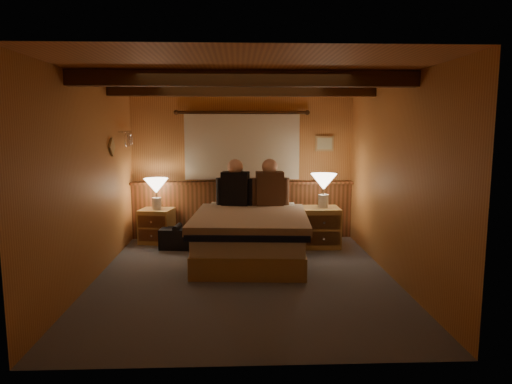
{
  "coord_description": "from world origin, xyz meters",
  "views": [
    {
      "loc": [
        -0.07,
        -5.38,
        1.82
      ],
      "look_at": [
        0.16,
        0.4,
        0.99
      ],
      "focal_mm": 32.0,
      "sensor_mm": 36.0,
      "label": 1
    }
  ],
  "objects": [
    {
      "name": "wainscot",
      "position": [
        0.0,
        2.04,
        0.49
      ],
      "size": [
        3.6,
        0.23,
        0.94
      ],
      "color": "brown",
      "rests_on": "wall_back"
    },
    {
      "name": "person_right",
      "position": [
        0.4,
        1.36,
        0.94
      ],
      "size": [
        0.59,
        0.25,
        0.72
      ],
      "rotation": [
        0.0,
        0.0,
        0.04
      ],
      "color": "#472C1C",
      "rests_on": "bed"
    },
    {
      "name": "ceiling",
      "position": [
        0.0,
        0.0,
        2.4
      ],
      "size": [
        4.2,
        4.2,
        0.0
      ],
      "primitive_type": "plane",
      "rotation": [
        3.14,
        0.0,
        0.0
      ],
      "color": "#D88D51",
      "rests_on": "wall_back"
    },
    {
      "name": "floor",
      "position": [
        0.0,
        0.0,
        0.0
      ],
      "size": [
        4.2,
        4.2,
        0.0
      ],
      "primitive_type": "plane",
      "color": "#484D55",
      "rests_on": "ground"
    },
    {
      "name": "nightstand_right",
      "position": [
        1.19,
        1.4,
        0.3
      ],
      "size": [
        0.55,
        0.5,
        0.61
      ],
      "rotation": [
        0.0,
        0.0,
        -0.0
      ],
      "color": "tan",
      "rests_on": "floor"
    },
    {
      "name": "lamp_right",
      "position": [
        1.22,
        1.41,
        0.97
      ],
      "size": [
        0.4,
        0.4,
        0.52
      ],
      "color": "silver",
      "rests_on": "nightstand_right"
    },
    {
      "name": "framed_print",
      "position": [
        1.35,
        2.08,
        1.55
      ],
      "size": [
        0.3,
        0.04,
        0.25
      ],
      "color": "tan",
      "rests_on": "wall_back"
    },
    {
      "name": "curtain_window",
      "position": [
        0.0,
        2.03,
        1.52
      ],
      "size": [
        2.18,
        0.09,
        1.11
      ],
      "color": "#432510",
      "rests_on": "wall_back"
    },
    {
      "name": "person_left",
      "position": [
        -0.11,
        1.39,
        0.94
      ],
      "size": [
        0.58,
        0.3,
        0.72
      ],
      "rotation": [
        0.0,
        0.0,
        -0.17
      ],
      "color": "black",
      "rests_on": "bed"
    },
    {
      "name": "wall_right",
      "position": [
        1.8,
        0.0,
        1.2
      ],
      "size": [
        0.0,
        4.2,
        4.2
      ],
      "primitive_type": "plane",
      "rotation": [
        1.57,
        0.0,
        -1.57
      ],
      "color": "#C48846",
      "rests_on": "floor"
    },
    {
      "name": "wall_left",
      "position": [
        -1.8,
        0.0,
        1.2
      ],
      "size": [
        0.0,
        4.2,
        4.2
      ],
      "primitive_type": "plane",
      "rotation": [
        1.57,
        0.0,
        1.57
      ],
      "color": "#C48846",
      "rests_on": "floor"
    },
    {
      "name": "ceiling_beams",
      "position": [
        0.0,
        0.15,
        2.31
      ],
      "size": [
        3.6,
        1.65,
        0.16
      ],
      "color": "#432510",
      "rests_on": "ceiling"
    },
    {
      "name": "duffel_bag",
      "position": [
        -0.99,
        1.37,
        0.16
      ],
      "size": [
        0.54,
        0.36,
        0.37
      ],
      "rotation": [
        0.0,
        0.0,
        -0.11
      ],
      "color": "black",
      "rests_on": "floor"
    },
    {
      "name": "wall_back",
      "position": [
        0.0,
        2.1,
        1.2
      ],
      "size": [
        3.6,
        0.0,
        3.6
      ],
      "primitive_type": "plane",
      "rotation": [
        1.57,
        0.0,
        0.0
      ],
      "color": "#C48846",
      "rests_on": "floor"
    },
    {
      "name": "bed",
      "position": [
        0.1,
        0.72,
        0.34
      ],
      "size": [
        1.63,
        2.03,
        0.66
      ],
      "rotation": [
        0.0,
        0.0,
        -0.07
      ],
      "color": "tan",
      "rests_on": "floor"
    },
    {
      "name": "coat_rail",
      "position": [
        -1.72,
        1.58,
        1.67
      ],
      "size": [
        0.05,
        0.55,
        0.24
      ],
      "color": "silver",
      "rests_on": "wall_left"
    },
    {
      "name": "lamp_left",
      "position": [
        -1.35,
        1.72,
        0.88
      ],
      "size": [
        0.38,
        0.38,
        0.49
      ],
      "color": "silver",
      "rests_on": "nightstand_left"
    },
    {
      "name": "wall_front",
      "position": [
        0.0,
        -2.1,
        1.2
      ],
      "size": [
        3.6,
        0.0,
        3.6
      ],
      "primitive_type": "plane",
      "rotation": [
        -1.57,
        0.0,
        0.0
      ],
      "color": "#C48846",
      "rests_on": "floor"
    },
    {
      "name": "nightstand_left",
      "position": [
        -1.36,
        1.75,
        0.27
      ],
      "size": [
        0.56,
        0.52,
        0.54
      ],
      "rotation": [
        0.0,
        0.0,
        -0.18
      ],
      "color": "tan",
      "rests_on": "floor"
    }
  ]
}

